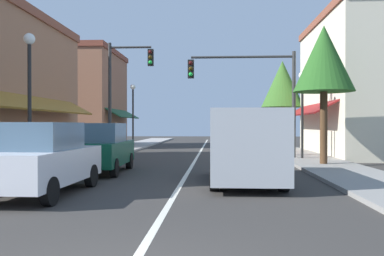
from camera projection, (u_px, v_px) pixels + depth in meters
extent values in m
plane|color=#33302D|center=(197.00, 157.00, 22.07)|extent=(80.00, 80.00, 0.00)
cube|color=#A39E99|center=(95.00, 155.00, 22.39)|extent=(2.60, 56.00, 0.12)
cube|color=gray|center=(302.00, 156.00, 21.75)|extent=(2.60, 56.00, 0.12)
cube|color=silver|center=(197.00, 157.00, 22.07)|extent=(0.14, 52.00, 0.01)
cube|color=slate|center=(17.00, 133.00, 16.47)|extent=(0.08, 10.64, 1.80)
cube|color=olive|center=(32.00, 102.00, 16.42)|extent=(1.27, 11.76, 0.73)
cube|color=slate|center=(49.00, 64.00, 19.52)|extent=(0.08, 1.10, 1.30)
cube|color=beige|center=(357.00, 89.00, 23.51)|extent=(4.39, 10.00, 7.45)
cube|color=brown|center=(358.00, 20.00, 23.48)|extent=(4.59, 10.20, 0.40)
cube|color=slate|center=(319.00, 130.00, 23.65)|extent=(0.08, 7.60, 1.80)
cube|color=maroon|center=(308.00, 109.00, 23.68)|extent=(1.27, 8.40, 0.73)
cube|color=slate|center=(330.00, 54.00, 21.43)|extent=(0.08, 1.10, 1.30)
cube|color=slate|center=(310.00, 66.00, 25.82)|extent=(0.08, 1.10, 1.30)
cube|color=#8E5B42|center=(91.00, 101.00, 32.54)|extent=(4.04, 8.00, 7.12)
cube|color=brown|center=(91.00, 53.00, 32.51)|extent=(4.24, 8.20, 0.40)
cube|color=slate|center=(115.00, 129.00, 32.44)|extent=(0.08, 6.08, 1.80)
cube|color=#194C2D|center=(123.00, 113.00, 32.40)|extent=(1.27, 6.72, 0.73)
cube|color=slate|center=(109.00, 79.00, 30.66)|extent=(0.08, 1.10, 1.30)
cube|color=slate|center=(120.00, 83.00, 34.17)|extent=(0.08, 1.10, 1.30)
cube|color=silver|center=(42.00, 166.00, 10.15)|extent=(1.82, 4.14, 0.80)
cube|color=slate|center=(40.00, 136.00, 10.05)|extent=(1.57, 2.04, 0.66)
cylinder|color=black|center=(36.00, 175.00, 11.57)|extent=(0.21, 0.62, 0.62)
cylinder|color=black|center=(91.00, 176.00, 11.44)|extent=(0.21, 0.62, 0.62)
cylinder|color=black|center=(50.00, 191.00, 8.74)|extent=(0.21, 0.62, 0.62)
cube|color=#0F4C33|center=(101.00, 153.00, 14.87)|extent=(1.84, 4.15, 0.80)
cube|color=slate|center=(100.00, 132.00, 14.76)|extent=(1.58, 2.04, 0.66)
cylinder|color=black|center=(89.00, 161.00, 16.25)|extent=(0.22, 0.63, 0.62)
cylinder|color=black|center=(129.00, 161.00, 16.20)|extent=(0.22, 0.63, 0.62)
cylinder|color=black|center=(66.00, 168.00, 13.54)|extent=(0.22, 0.63, 0.62)
cylinder|color=black|center=(114.00, 168.00, 13.50)|extent=(0.22, 0.63, 0.62)
cube|color=#B2B7BC|center=(245.00, 143.00, 12.23)|extent=(1.96, 5.00, 1.90)
cube|color=slate|center=(240.00, 128.00, 14.63)|extent=(1.73, 0.27, 0.84)
cube|color=black|center=(240.00, 159.00, 14.81)|extent=(1.86, 0.20, 0.24)
cylinder|color=black|center=(215.00, 165.00, 13.84)|extent=(0.24, 0.72, 0.72)
cylinder|color=black|center=(268.00, 166.00, 13.73)|extent=(0.24, 0.72, 0.72)
cylinder|color=black|center=(214.00, 177.00, 10.74)|extent=(0.24, 0.72, 0.72)
cylinder|color=black|center=(283.00, 178.00, 10.64)|extent=(0.24, 0.72, 0.72)
cylinder|color=#333333|center=(294.00, 106.00, 20.29)|extent=(0.18, 0.18, 5.30)
cylinder|color=#333333|center=(242.00, 57.00, 20.42)|extent=(5.03, 0.12, 0.12)
cube|color=black|center=(191.00, 69.00, 20.39)|extent=(0.30, 0.24, 0.90)
sphere|color=#420F0F|center=(191.00, 63.00, 20.26)|extent=(0.20, 0.20, 0.20)
sphere|color=#3D2D0C|center=(191.00, 69.00, 20.26)|extent=(0.20, 0.20, 0.20)
sphere|color=green|center=(191.00, 74.00, 20.26)|extent=(0.20, 0.20, 0.20)
cylinder|color=#333333|center=(110.00, 100.00, 22.72)|extent=(0.18, 0.18, 6.19)
cylinder|color=#333333|center=(130.00, 47.00, 22.63)|extent=(2.28, 0.12, 0.12)
cube|color=black|center=(151.00, 58.00, 22.39)|extent=(0.30, 0.24, 0.90)
sphere|color=#420F0F|center=(150.00, 52.00, 22.25)|extent=(0.20, 0.20, 0.20)
sphere|color=#3D2D0C|center=(150.00, 57.00, 22.26)|extent=(0.20, 0.20, 0.20)
sphere|color=green|center=(150.00, 62.00, 22.26)|extent=(0.20, 0.20, 0.20)
cylinder|color=black|center=(30.00, 111.00, 13.27)|extent=(0.12, 0.12, 4.28)
sphere|color=white|center=(29.00, 39.00, 13.26)|extent=(0.36, 0.36, 0.36)
cylinder|color=black|center=(302.00, 120.00, 19.87)|extent=(0.12, 0.12, 3.89)
sphere|color=white|center=(302.00, 76.00, 19.86)|extent=(0.36, 0.36, 0.36)
cylinder|color=black|center=(133.00, 119.00, 29.15)|extent=(0.12, 0.12, 4.20)
sphere|color=white|center=(133.00, 87.00, 29.13)|extent=(0.36, 0.36, 0.36)
cylinder|color=#4C331E|center=(324.00, 125.00, 17.02)|extent=(0.30, 0.30, 3.44)
cone|color=#285B21|center=(324.00, 58.00, 17.00)|extent=(2.47, 2.47, 2.72)
cylinder|color=#4C331E|center=(282.00, 125.00, 29.63)|extent=(0.30, 0.30, 3.43)
cone|color=#386626|center=(282.00, 84.00, 29.61)|extent=(3.00, 3.00, 3.30)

